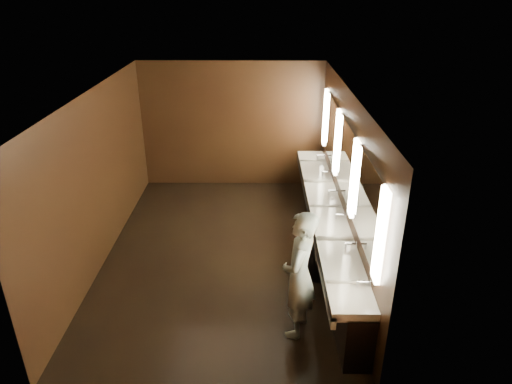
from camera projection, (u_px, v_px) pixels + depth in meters
floor at (224, 252)px, 7.98m from camera, size 6.00×6.00×0.00m
ceiling at (218, 93)px, 6.79m from camera, size 4.00×6.00×0.02m
wall_back at (232, 125)px, 10.11m from camera, size 4.00×0.02×2.80m
wall_front at (198, 295)px, 4.67m from camera, size 4.00×0.02×2.80m
wall_left at (98, 178)px, 7.41m from camera, size 0.02×6.00×2.80m
wall_right at (345, 179)px, 7.37m from camera, size 0.02×6.00×2.80m
sink_counter at (328, 228)px, 7.75m from camera, size 0.55×5.40×1.01m
mirror_band at (345, 159)px, 7.22m from camera, size 0.06×5.03×1.15m
person at (299, 275)px, 5.84m from camera, size 0.61×0.75×1.79m
trash_bin at (319, 262)px, 7.21m from camera, size 0.40×0.40×0.56m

